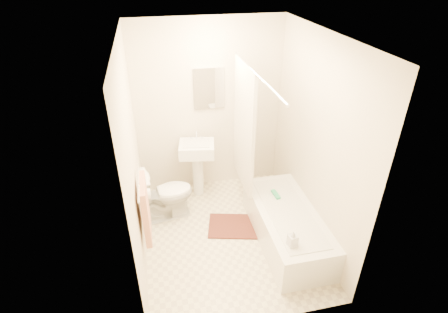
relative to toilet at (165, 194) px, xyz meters
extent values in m
plane|color=beige|center=(0.71, -0.55, -0.35)|extent=(2.40, 2.40, 0.00)
plane|color=white|center=(0.71, -0.55, 2.05)|extent=(2.40, 2.40, 0.00)
cube|color=beige|center=(0.71, 0.65, 0.85)|extent=(2.00, 0.02, 2.40)
cube|color=beige|center=(-0.29, -0.55, 0.85)|extent=(0.02, 2.40, 2.40)
cube|color=beige|center=(1.71, -0.55, 0.85)|extent=(0.02, 2.40, 2.40)
cube|color=white|center=(0.71, 0.63, 1.15)|extent=(0.40, 0.03, 0.55)
cylinder|color=silver|center=(1.01, -0.45, 1.65)|extent=(0.03, 1.70, 0.03)
cube|color=silver|center=(1.01, -0.05, 0.87)|extent=(0.04, 0.80, 1.55)
cylinder|color=silver|center=(-0.25, -0.80, 0.75)|extent=(0.02, 0.60, 0.02)
cube|color=#CC7266|center=(-0.22, -0.80, 0.43)|extent=(0.06, 0.45, 0.66)
cylinder|color=white|center=(-0.22, -0.43, 0.35)|extent=(0.11, 0.12, 0.12)
imported|color=silver|center=(0.00, 0.00, 0.00)|extent=(0.77, 0.50, 0.71)
cube|color=#502C1E|center=(0.81, -0.40, -0.34)|extent=(0.70, 0.59, 0.02)
imported|color=silver|center=(1.22, -1.27, 0.17)|extent=(0.11, 0.11, 0.20)
cube|color=#2DA86C|center=(1.34, -0.43, 0.09)|extent=(0.07, 0.18, 0.04)
camera|label=1|loc=(-0.03, -3.70, 2.70)|focal=28.00mm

